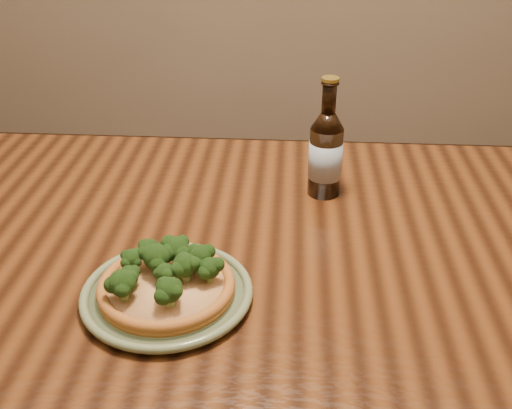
# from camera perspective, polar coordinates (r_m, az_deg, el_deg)

# --- Properties ---
(table) EXTENTS (1.60, 0.90, 0.75)m
(table) POSITION_cam_1_polar(r_m,az_deg,el_deg) (1.12, -5.86, -7.58)
(table) COLOR #4D2810
(table) RESTS_ON ground
(plate) EXTENTS (0.26, 0.26, 0.02)m
(plate) POSITION_cam_1_polar(r_m,az_deg,el_deg) (0.94, -8.45, -8.34)
(plate) COLOR #687853
(plate) RESTS_ON table
(pizza) EXTENTS (0.21, 0.21, 0.07)m
(pizza) POSITION_cam_1_polar(r_m,az_deg,el_deg) (0.93, -8.57, -7.20)
(pizza) COLOR #AB6526
(pizza) RESTS_ON plate
(beer_bottle) EXTENTS (0.07, 0.07, 0.24)m
(beer_bottle) POSITION_cam_1_polar(r_m,az_deg,el_deg) (1.18, 6.65, 4.91)
(beer_bottle) COLOR black
(beer_bottle) RESTS_ON table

